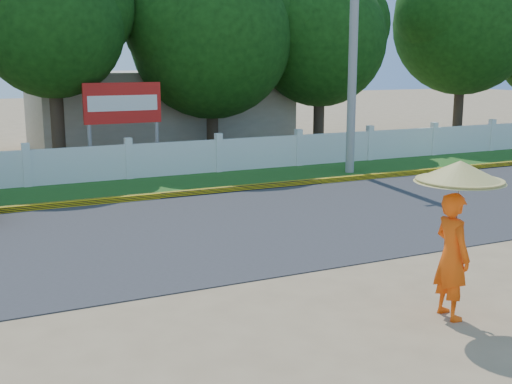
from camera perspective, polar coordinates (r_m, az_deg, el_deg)
ground at (r=10.21m, az=4.88°, el=-9.22°), size 120.00×120.00×0.00m
road at (r=14.09m, az=-4.37°, el=-3.30°), size 60.00×7.00×0.02m
grass_verge at (r=18.96m, az=-10.09°, el=0.43°), size 60.00×3.50×0.03m
curb at (r=17.35m, az=-8.59°, el=-0.33°), size 40.00×0.18×0.16m
fence at (r=20.26m, az=-11.23°, el=2.63°), size 40.00×0.10×1.10m
building_near at (r=27.45m, az=-8.76°, el=7.21°), size 10.00×6.00×3.20m
utility_pole at (r=21.04m, az=8.63°, el=12.60°), size 0.28×0.28×8.09m
monk_with_parasol at (r=9.39m, az=17.33°, el=-2.10°), size 1.25×1.25×2.27m
billboard at (r=21.17m, az=-11.76°, el=7.32°), size 2.50×0.13×2.95m
tree_row at (r=24.34m, az=-2.40°, el=13.91°), size 39.55×6.92×8.37m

